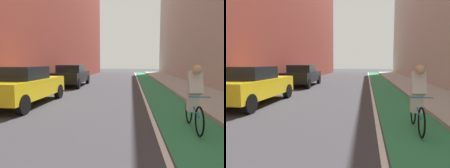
% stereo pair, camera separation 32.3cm
% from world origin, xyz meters
% --- Properties ---
extents(ground_plane, '(93.80, 93.80, 0.00)m').
position_xyz_m(ground_plane, '(0.00, 17.32, 0.00)').
color(ground_plane, '#38383D').
extents(bike_lane_paint, '(1.60, 42.64, 0.00)m').
position_xyz_m(bike_lane_paint, '(3.06, 19.32, 0.00)').
color(bike_lane_paint, '#2D8451').
rests_on(bike_lane_paint, ground).
extents(lane_divider_stripe, '(0.12, 42.64, 0.00)m').
position_xyz_m(lane_divider_stripe, '(2.16, 19.32, 0.00)').
color(lane_divider_stripe, white).
rests_on(lane_divider_stripe, ground).
extents(sidewalk_right, '(2.62, 42.64, 0.14)m').
position_xyz_m(sidewalk_right, '(5.17, 19.32, 0.07)').
color(sidewalk_right, '#A8A59E').
rests_on(sidewalk_right, ground).
extents(building_facade_right, '(2.40, 38.64, 13.59)m').
position_xyz_m(building_facade_right, '(7.68, 21.32, 6.80)').
color(building_facade_right, '#B2ADA3').
rests_on(building_facade_right, ground).
extents(parked_sedan_yellow_cab, '(2.03, 4.29, 1.53)m').
position_xyz_m(parked_sedan_yellow_cab, '(-2.81, 11.25, 0.79)').
color(parked_sedan_yellow_cab, yellow).
rests_on(parked_sedan_yellow_cab, ground).
extents(parked_sedan_black, '(2.04, 4.59, 1.53)m').
position_xyz_m(parked_sedan_black, '(-2.81, 18.06, 0.79)').
color(parked_sedan_black, black).
rests_on(parked_sedan_black, ground).
extents(cyclist_mid, '(0.48, 1.74, 1.63)m').
position_xyz_m(cyclist_mid, '(3.10, 8.74, 0.81)').
color(cyclist_mid, black).
rests_on(cyclist_mid, ground).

